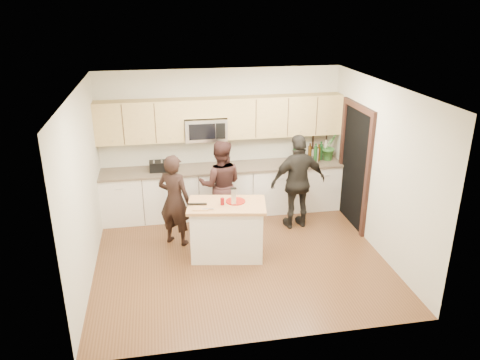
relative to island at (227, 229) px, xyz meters
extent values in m
plane|color=brown|center=(0.18, -0.10, -0.45)|extent=(4.50, 4.50, 0.00)
cube|color=#BAB69F|center=(0.18, 1.90, 0.90)|extent=(4.50, 0.02, 2.70)
cube|color=#BAB69F|center=(0.18, -2.10, 0.90)|extent=(4.50, 0.02, 2.70)
cube|color=#BAB69F|center=(-2.07, -0.10, 0.90)|extent=(0.02, 4.00, 2.70)
cube|color=#BAB69F|center=(2.43, -0.10, 0.90)|extent=(0.02, 4.00, 2.70)
cube|color=white|center=(0.18, -0.10, 2.25)|extent=(4.50, 4.00, 0.02)
cube|color=silver|center=(0.18, 1.59, 0.00)|extent=(4.50, 0.62, 0.90)
cube|color=#705F4B|center=(0.18, 1.58, 0.47)|extent=(4.50, 0.66, 0.04)
cube|color=tan|center=(-1.29, 1.74, 1.37)|extent=(1.55, 0.33, 0.75)
cube|color=tan|center=(1.35, 1.74, 1.37)|extent=(2.17, 0.33, 0.75)
cube|color=tan|center=(-0.13, 1.74, 1.58)|extent=(0.78, 0.33, 0.33)
cube|color=silver|center=(-0.13, 1.70, 1.20)|extent=(0.76, 0.40, 0.40)
cube|color=black|center=(-0.21, 1.50, 1.20)|extent=(0.47, 0.01, 0.29)
cube|color=black|center=(0.13, 1.50, 1.20)|extent=(0.17, 0.01, 0.29)
cube|color=black|center=(2.42, 0.80, 0.60)|extent=(0.02, 1.05, 2.10)
cube|color=black|center=(2.40, 0.23, 0.60)|extent=(0.06, 0.10, 2.10)
cube|color=black|center=(2.40, 1.38, 0.60)|extent=(0.06, 0.10, 2.10)
cube|color=black|center=(2.40, 0.80, 1.70)|extent=(0.06, 1.25, 0.10)
cube|color=black|center=(2.13, 1.89, 0.83)|extent=(0.30, 0.03, 0.38)
cube|color=tan|center=(2.13, 1.87, 0.83)|extent=(0.24, 0.00, 0.32)
cube|color=white|center=(-0.77, 1.28, 0.25)|extent=(0.34, 0.01, 0.48)
cube|color=white|center=(-0.77, 1.57, 0.48)|extent=(0.34, 0.60, 0.01)
cube|color=silver|center=(0.00, 0.00, -0.03)|extent=(1.20, 0.82, 0.85)
cube|color=#A56F44|center=(0.00, 0.00, 0.42)|extent=(1.30, 0.89, 0.05)
cylinder|color=maroon|center=(0.15, 0.05, 0.45)|extent=(0.31, 0.31, 0.02)
cube|color=silver|center=(0.10, -0.05, 0.59)|extent=(0.07, 0.05, 0.25)
cube|color=black|center=(0.10, -0.05, 0.72)|extent=(0.09, 0.05, 0.02)
cylinder|color=#670B0D|center=(-0.07, -0.02, 0.50)|extent=(0.06, 0.06, 0.11)
cube|color=#A56F44|center=(-0.41, -0.12, 0.45)|extent=(0.26, 0.20, 0.02)
cube|color=black|center=(-0.45, 0.02, 0.47)|extent=(0.30, 0.08, 0.02)
cube|color=silver|center=(-0.31, -0.17, 0.46)|extent=(0.19, 0.06, 0.01)
cube|color=black|center=(-1.02, 1.57, 0.57)|extent=(0.31, 0.24, 0.18)
cube|color=silver|center=(-1.09, 1.57, 0.66)|extent=(0.03, 0.18, 0.00)
cube|color=silver|center=(-0.95, 1.57, 0.66)|extent=(0.03, 0.18, 0.00)
cylinder|color=#113314|center=(1.57, 1.65, 0.66)|extent=(0.08, 0.08, 0.35)
cylinder|color=#37220A|center=(1.88, 1.69, 0.65)|extent=(0.07, 0.07, 0.33)
cylinder|color=#BBB393|center=(1.96, 1.51, 0.65)|extent=(0.07, 0.07, 0.33)
cylinder|color=#113314|center=(2.09, 1.66, 0.67)|extent=(0.08, 0.08, 0.36)
cylinder|color=#37220A|center=(2.02, 1.58, 0.65)|extent=(0.07, 0.07, 0.33)
cylinder|color=#BBB393|center=(2.21, 1.72, 0.67)|extent=(0.09, 0.09, 0.37)
cylinder|color=#113314|center=(1.92, 1.46, 0.68)|extent=(0.07, 0.07, 0.39)
imported|color=#316829|center=(2.25, 1.62, 0.75)|extent=(0.36, 0.33, 0.53)
imported|color=black|center=(-0.78, 0.55, 0.33)|extent=(0.68, 0.62, 1.56)
imported|color=black|center=(0.05, 1.03, 0.35)|extent=(0.87, 0.73, 1.61)
imported|color=black|center=(1.39, 0.80, 0.40)|extent=(1.04, 0.53, 1.71)
camera|label=1|loc=(-0.96, -6.53, 3.42)|focal=35.00mm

